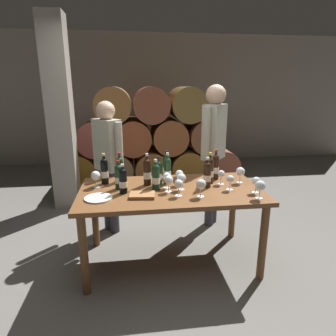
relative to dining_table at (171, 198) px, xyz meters
The scene contains 33 objects.
ground_plane 0.67m from the dining_table, ahead, with size 14.00×14.00×0.00m, color #66635E.
cellar_back_wall 4.26m from the dining_table, 90.00° to the left, with size 10.00×0.24×2.80m, color gray.
barrel_stack 2.60m from the dining_table, 90.00° to the left, with size 3.12×0.90×1.69m.
stone_pillar 2.16m from the dining_table, 129.09° to the left, with size 0.32×0.32×2.60m, color gray.
dining_table is the anchor object (origin of this frame).
wine_bottle_0 0.60m from the dining_table, 148.29° to the left, with size 0.07×0.07×0.30m.
wine_bottle_1 0.40m from the dining_table, 89.86° to the left, with size 0.07×0.07×0.30m.
wine_bottle_2 0.53m from the dining_table, behind, with size 0.07×0.07×0.28m.
wine_bottle_3 0.48m from the dining_table, 17.37° to the left, with size 0.07×0.07×0.31m.
wine_bottle_4 0.41m from the dining_table, ahead, with size 0.07×0.07×0.30m.
wine_bottle_5 0.34m from the dining_table, 145.32° to the left, with size 0.07×0.07×0.32m.
wine_bottle_6 0.29m from the dining_table, 92.95° to the left, with size 0.07×0.07×0.31m.
wine_bottle_7 0.27m from the dining_table, 129.17° to the left, with size 0.07×0.07×0.28m.
wine_bottle_8 0.49m from the dining_table, behind, with size 0.07×0.07×0.27m.
wine_bottle_9 0.60m from the dining_table, 26.09° to the left, with size 0.07×0.07×0.31m.
wine_bottle_10 0.26m from the dining_table, behind, with size 0.07×0.07×0.29m.
wine_bottle_11 0.71m from the dining_table, 158.55° to the left, with size 0.07×0.07×0.31m.
wine_glass_0 0.55m from the dining_table, ahead, with size 0.07×0.07×0.14m.
wine_glass_1 0.80m from the dining_table, 14.71° to the right, with size 0.08×0.08×0.15m.
wine_glass_2 0.74m from the dining_table, 168.68° to the left, with size 0.09×0.09×0.16m.
wine_glass_3 0.74m from the dining_table, ahead, with size 0.09×0.09×0.16m.
wine_glass_4 0.82m from the dining_table, 25.04° to the right, with size 0.09×0.09×0.16m.
wine_glass_5 0.25m from the dining_table, 46.95° to the left, with size 0.08×0.08×0.15m.
wine_glass_6 0.28m from the dining_table, 76.85° to the right, with size 0.08×0.08×0.15m.
wine_glass_7 0.23m from the dining_table, 20.38° to the right, with size 0.09×0.09×0.16m.
wine_glass_8 0.58m from the dining_table, ahead, with size 0.07×0.07×0.14m.
wine_glass_9 0.21m from the dining_table, 135.59° to the left, with size 0.08×0.08×0.15m.
wine_glass_10 0.39m from the dining_table, 45.13° to the right, with size 0.09×0.09×0.16m.
wine_glass_11 0.22m from the dining_table, 111.77° to the right, with size 0.08×0.08×0.15m.
tasting_notebook 0.34m from the dining_table, 149.40° to the right, with size 0.22×0.16×0.03m, color #936038.
serving_plate 0.68m from the dining_table, 165.84° to the right, with size 0.24×0.24×0.01m, color white.
sommelier_presenting 1.04m from the dining_table, 50.38° to the left, with size 0.34×0.40×1.72m.
taster_seated_left 0.98m from the dining_table, 130.73° to the left, with size 0.35×0.39×1.54m.
Camera 1 is at (-0.36, -2.54, 1.69)m, focal length 30.91 mm.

